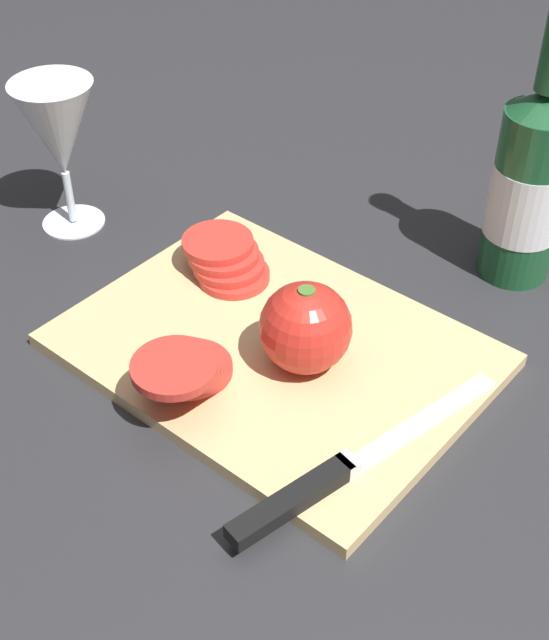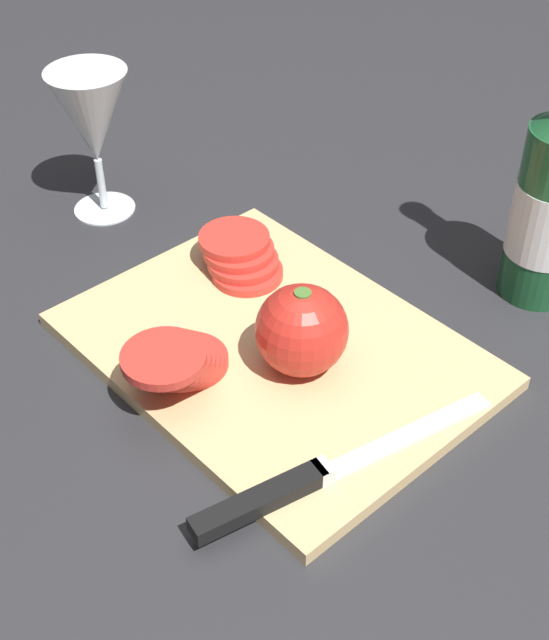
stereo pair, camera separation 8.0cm
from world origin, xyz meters
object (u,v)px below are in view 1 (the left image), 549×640
object	(u,v)px
wine_glass	(58,133)
whole_tomato	(306,328)
knife	(317,485)
wine_bottle	(530,183)
tomato_slice_stack_near	(226,259)
tomato_slice_stack_far	(183,368)

from	to	relation	value
wine_glass	whole_tomato	distance (m)	0.36
wine_glass	knife	size ratio (longest dim) A/B	0.60
wine_glass	whole_tomato	world-z (taller)	wine_glass
wine_bottle	tomato_slice_stack_near	xyz separation A→B (m)	(0.21, 0.21, -0.08)
knife	tomato_slice_stack_near	xyz separation A→B (m)	(0.24, -0.16, 0.01)
wine_bottle	knife	bearing A→B (deg)	94.84
tomato_slice_stack_far	knife	bearing A→B (deg)	175.03
knife	tomato_slice_stack_far	size ratio (longest dim) A/B	2.49
whole_tomato	tomato_slice_stack_far	bearing A→B (deg)	58.01
tomato_slice_stack_near	tomato_slice_stack_far	size ratio (longest dim) A/B	0.88
wine_glass	tomato_slice_stack_near	size ratio (longest dim) A/B	1.70
tomato_slice_stack_near	tomato_slice_stack_far	distance (m)	0.17
wine_bottle	wine_glass	distance (m)	0.48
wine_bottle	tomato_slice_stack_far	world-z (taller)	wine_bottle
wine_bottle	tomato_slice_stack_near	distance (m)	0.31
wine_glass	knife	world-z (taller)	wine_glass
wine_bottle	tomato_slice_stack_near	world-z (taller)	wine_bottle
wine_glass	tomato_slice_stack_far	world-z (taller)	wine_glass
wine_glass	knife	xyz separation A→B (m)	(-0.45, 0.13, -0.09)
wine_bottle	whole_tomato	bearing A→B (deg)	75.72
whole_tomato	knife	world-z (taller)	whole_tomato
wine_glass	whole_tomato	xyz separation A→B (m)	(-0.35, 0.02, -0.06)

